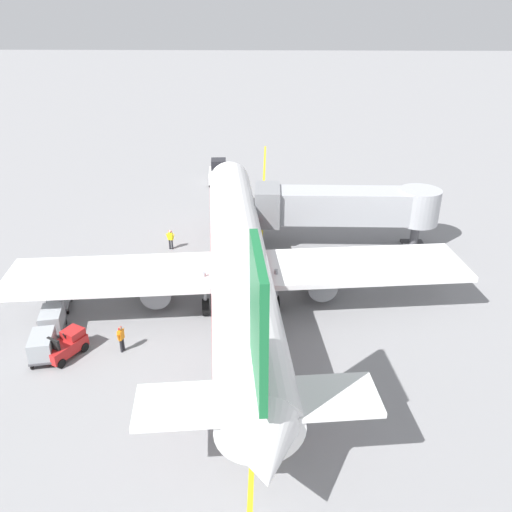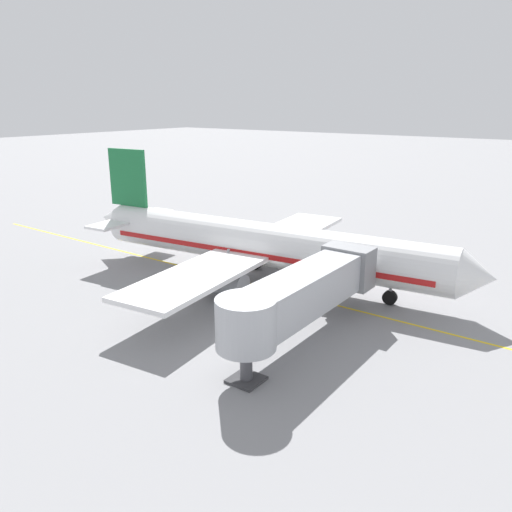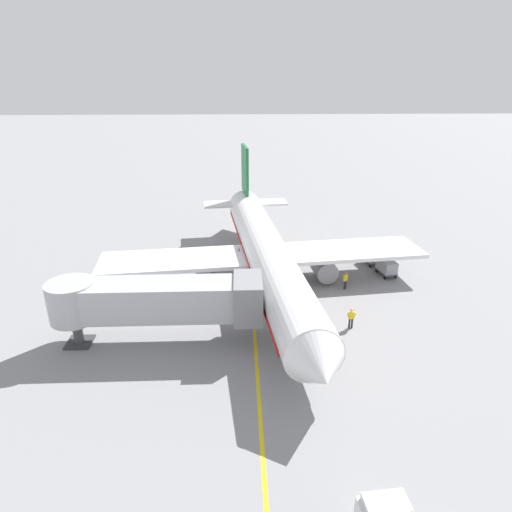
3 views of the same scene
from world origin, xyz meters
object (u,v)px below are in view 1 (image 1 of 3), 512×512
Objects in this scene: baggage_cart_third_in_train at (42,345)px; ground_crew_wing_walker at (139,277)px; baggage_cart_second_in_train at (52,319)px; parked_airliner at (239,258)px; jet_bridge at (346,206)px; baggage_cart_front at (59,296)px; ground_crew_marshaller at (121,337)px; baggage_tug_lead at (66,345)px; ground_crew_loader at (171,238)px; pushback_tractor at (219,173)px.

ground_crew_wing_walker is (3.60, 8.24, 0.00)m from baggage_cart_third_in_train.
baggage_cart_third_in_train is at bearing -80.35° from baggage_cart_second_in_train.
parked_airliner reaches higher than jet_bridge.
parked_airliner is 12.54× the size of baggage_cart_third_in_train.
baggage_cart_third_in_train is 8.99m from ground_crew_wing_walker.
baggage_cart_front is (-20.18, -10.73, -2.51)m from jet_bridge.
parked_airliner is 7.66m from ground_crew_wing_walker.
ground_crew_marshaller is (-14.82, -15.34, -2.50)m from jet_bridge.
baggage_tug_lead is 0.93× the size of baggage_cart_front.
baggage_cart_third_in_train is 1.76× the size of ground_crew_loader.
jet_bridge is 5.42× the size of baggage_tug_lead.
pushback_tractor reaches higher than baggage_cart_third_in_train.
parked_airliner is 13.48× the size of baggage_tug_lead.
baggage_cart_front is at bearing -121.51° from ground_crew_loader.
baggage_cart_second_in_train is (-7.51, -30.07, -0.15)m from pushback_tractor.
baggage_cart_third_in_train is (-7.06, -32.72, -0.15)m from pushback_tractor.
ground_crew_marshaller is (0.67, -7.37, 0.00)m from ground_crew_wing_walker.
jet_bridge reaches higher than baggage_cart_third_in_train.
ground_crew_marshaller is (-2.78, -31.86, -0.15)m from pushback_tractor.
ground_crew_marshaller is at bearing 11.46° from baggage_cart_third_in_train.
baggage_cart_third_in_train is at bearing -163.64° from baggage_tug_lead.
parked_airliner is 22.10× the size of ground_crew_wing_walker.
parked_airliner reaches higher than ground_crew_wing_walker.
baggage_cart_front is 5.44m from ground_crew_wing_walker.
pushback_tractor is 1.53× the size of baggage_cart_second_in_train.
jet_bridge is at bearing 5.18° from ground_crew_loader.
baggage_cart_second_in_train is at bearing -104.02° from pushback_tractor.
baggage_tug_lead is (-9.62, -6.61, -2.47)m from parked_airliner.
baggage_cart_second_in_train is 13.29m from ground_crew_loader.
ground_crew_loader is (-6.12, 7.94, -2.23)m from parked_airliner.
ground_crew_loader is 14.04m from ground_crew_marshaller.
ground_crew_marshaller is at bearing -84.78° from ground_crew_wing_walker.
ground_crew_marshaller is (-0.42, -14.03, 0.00)m from ground_crew_loader.
ground_crew_loader is at bearing 72.49° from baggage_cart_third_in_train.
baggage_cart_front and baggage_cart_third_in_train have the same top height.
ground_crew_wing_walker reaches higher than baggage_cart_third_in_train.
baggage_cart_second_in_train is at bearing -112.81° from ground_crew_loader.
ground_crew_wing_walker reaches higher than baggage_cart_second_in_train.
baggage_cart_front is (-8.14, -27.25, -0.15)m from pushback_tractor.
ground_crew_marshaller reaches higher than baggage_tug_lead.
jet_bridge is 5.04× the size of baggage_cart_front.
ground_crew_loader is at bearing 67.19° from baggage_cart_second_in_train.
pushback_tractor is 31.00m from baggage_cart_second_in_train.
baggage_tug_lead is at bearing -54.42° from baggage_cart_second_in_train.
jet_bridge reaches higher than baggage_cart_front.
baggage_tug_lead is at bearing -138.47° from jet_bridge.
ground_crew_wing_walker is 1.00× the size of ground_crew_loader.
ground_crew_marshaller reaches higher than baggage_cart_front.
parked_airliner is at bearing 7.14° from baggage_cart_front.
parked_airliner reaches higher than baggage_cart_second_in_train.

